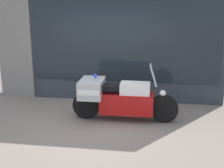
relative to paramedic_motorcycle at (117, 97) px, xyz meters
name	(u,v)px	position (x,y,z in m)	size (l,w,h in m)	color
ground_plane	(94,127)	(-0.40, -0.49, -0.53)	(60.00, 60.00, 0.00)	gray
shop_building	(93,35)	(-0.82, 1.51, 1.16)	(5.88, 0.55, 3.37)	#333842
window_display	(123,83)	(-0.02, 1.54, -0.09)	(4.51, 0.30, 1.78)	slate
paramedic_motorcycle	(117,97)	(0.00, 0.00, 0.00)	(2.32, 0.77, 1.27)	black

